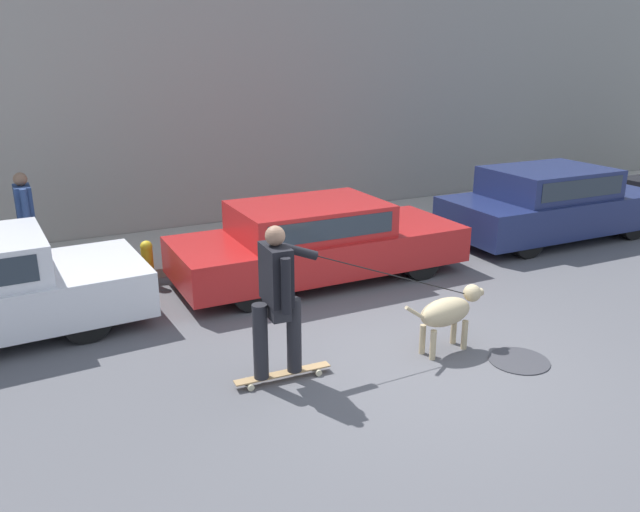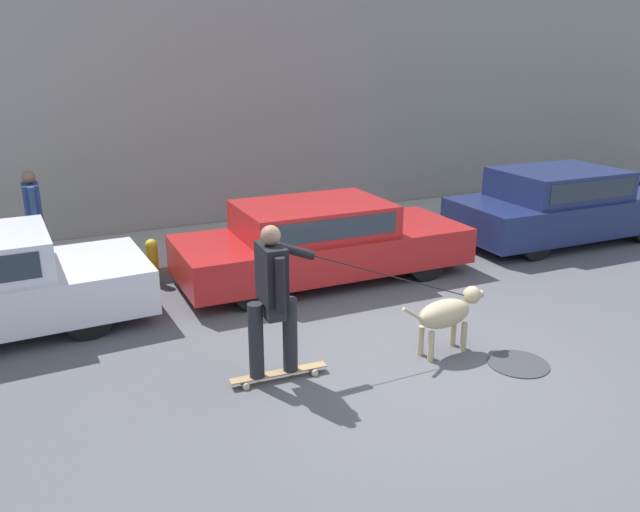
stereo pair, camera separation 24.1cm
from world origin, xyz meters
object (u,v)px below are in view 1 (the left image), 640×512
(pedestrian_with_bag, at_px, (26,220))
(fire_hydrant, at_px, (148,262))
(parked_car_1, at_px, (317,242))
(skateboarder, at_px, (278,296))
(parked_car_2, at_px, (551,204))
(dog, at_px, (448,312))

(pedestrian_with_bag, xyz_separation_m, fire_hydrant, (1.50, -0.89, -0.61))
(parked_car_1, relative_size, pedestrian_with_bag, 2.89)
(parked_car_1, relative_size, fire_hydrant, 6.38)
(parked_car_1, bearing_deg, pedestrian_with_bag, 156.31)
(skateboarder, xyz_separation_m, pedestrian_with_bag, (-2.06, 4.40, 0.02))
(parked_car_1, bearing_deg, parked_car_2, 0.84)
(skateboarder, xyz_separation_m, fire_hydrant, (-0.56, 3.51, -0.59))
(skateboarder, bearing_deg, dog, -3.33)
(parked_car_1, height_order, pedestrian_with_bag, pedestrian_with_bag)
(skateboarder, relative_size, pedestrian_with_bag, 1.87)
(parked_car_1, relative_size, dog, 3.82)
(parked_car_2, bearing_deg, fire_hydrant, 174.74)
(fire_hydrant, bearing_deg, dog, -55.58)
(dog, height_order, fire_hydrant, dog)
(parked_car_2, bearing_deg, pedestrian_with_bag, 170.22)
(parked_car_2, height_order, fire_hydrant, parked_car_2)
(parked_car_1, distance_m, dog, 2.89)
(parked_car_1, bearing_deg, dog, -85.08)
(parked_car_2, xyz_separation_m, dog, (-4.68, -2.88, -0.16))
(parked_car_2, relative_size, pedestrian_with_bag, 2.73)
(skateboarder, distance_m, pedestrian_with_bag, 4.86)
(parked_car_2, relative_size, skateboarder, 1.46)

